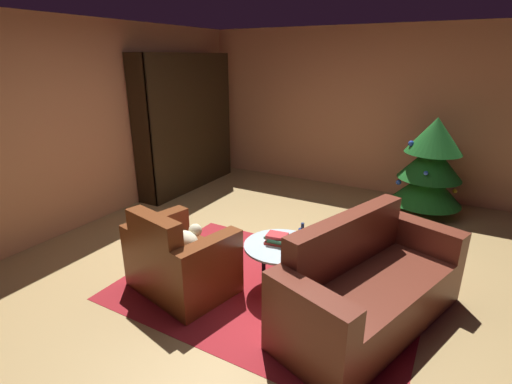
% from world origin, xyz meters
% --- Properties ---
extents(ground_plane, '(7.60, 7.60, 0.00)m').
position_xyz_m(ground_plane, '(0.00, 0.00, 0.00)').
color(ground_plane, '#A58650').
extents(wall_back, '(5.40, 0.06, 2.57)m').
position_xyz_m(wall_back, '(0.00, 3.19, 1.29)').
color(wall_back, tan).
rests_on(wall_back, ground).
extents(wall_left, '(0.06, 6.45, 2.57)m').
position_xyz_m(wall_left, '(-2.67, 0.00, 1.29)').
color(wall_left, tan).
rests_on(wall_left, ground).
extents(area_rug, '(2.74, 1.95, 0.01)m').
position_xyz_m(area_rug, '(0.17, -0.23, 0.00)').
color(area_rug, maroon).
rests_on(area_rug, ground).
extents(bookshelf_unit, '(0.38, 2.00, 2.16)m').
position_xyz_m(bookshelf_unit, '(-2.41, 1.96, 1.04)').
color(bookshelf_unit, black).
rests_on(bookshelf_unit, ground).
extents(armchair_red, '(1.06, 0.88, 0.84)m').
position_xyz_m(armchair_red, '(-0.55, -0.64, 0.30)').
color(armchair_red, brown).
rests_on(armchair_red, ground).
extents(couch_red, '(1.28, 1.92, 0.88)m').
position_xyz_m(couch_red, '(1.10, -0.24, 0.31)').
color(couch_red, maroon).
rests_on(couch_red, ground).
extents(coffee_table, '(0.69, 0.69, 0.46)m').
position_xyz_m(coffee_table, '(0.26, -0.16, 0.42)').
color(coffee_table, black).
rests_on(coffee_table, ground).
extents(book_stack_on_table, '(0.24, 0.20, 0.10)m').
position_xyz_m(book_stack_on_table, '(0.22, -0.14, 0.51)').
color(book_stack_on_table, red).
rests_on(book_stack_on_table, coffee_table).
extents(bottle_on_table, '(0.07, 0.07, 0.23)m').
position_xyz_m(bottle_on_table, '(0.44, -0.09, 0.55)').
color(bottle_on_table, navy).
rests_on(bottle_on_table, coffee_table).
extents(decorated_tree, '(0.94, 0.94, 1.36)m').
position_xyz_m(decorated_tree, '(1.24, 2.51, 0.70)').
color(decorated_tree, brown).
rests_on(decorated_tree, ground).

